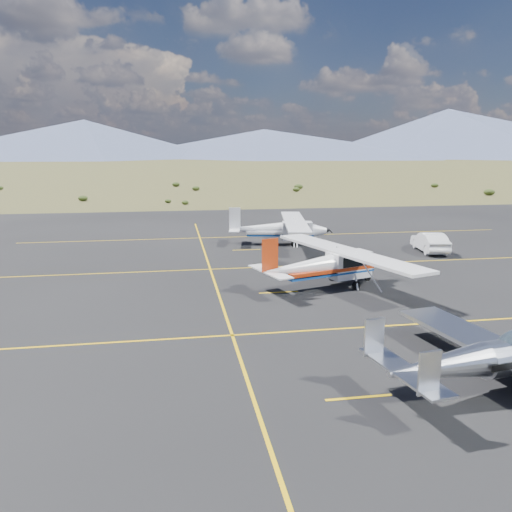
{
  "coord_description": "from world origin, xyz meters",
  "views": [
    {
      "loc": [
        -8.09,
        -15.98,
        6.97
      ],
      "look_at": [
        -3.91,
        8.92,
        1.6
      ],
      "focal_mm": 35.0,
      "sensor_mm": 36.0,
      "label": 1
    }
  ],
  "objects_px": {
    "aircraft_cessna": "(328,264)",
    "aircraft_plain": "(280,228)",
    "aircraft_low_wing": "(503,357)",
    "sedan": "(430,242)"
  },
  "relations": [
    {
      "from": "aircraft_cessna",
      "to": "aircraft_plain",
      "type": "distance_m",
      "value": 12.12
    },
    {
      "from": "aircraft_low_wing",
      "to": "sedan",
      "type": "height_order",
      "value": "aircraft_low_wing"
    },
    {
      "from": "aircraft_low_wing",
      "to": "aircraft_cessna",
      "type": "relative_size",
      "value": 0.93
    },
    {
      "from": "sedan",
      "to": "aircraft_cessna",
      "type": "bearing_deg",
      "value": 47.08
    },
    {
      "from": "aircraft_low_wing",
      "to": "sedan",
      "type": "relative_size",
      "value": 2.45
    },
    {
      "from": "aircraft_low_wing",
      "to": "aircraft_plain",
      "type": "relative_size",
      "value": 0.93
    },
    {
      "from": "aircraft_low_wing",
      "to": "aircraft_cessna",
      "type": "height_order",
      "value": "aircraft_cessna"
    },
    {
      "from": "aircraft_plain",
      "to": "sedan",
      "type": "bearing_deg",
      "value": -14.76
    },
    {
      "from": "aircraft_low_wing",
      "to": "sedan",
      "type": "xyz_separation_m",
      "value": [
        8.26,
        19.51,
        -0.36
      ]
    },
    {
      "from": "aircraft_low_wing",
      "to": "sedan",
      "type": "distance_m",
      "value": 21.19
    }
  ]
}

